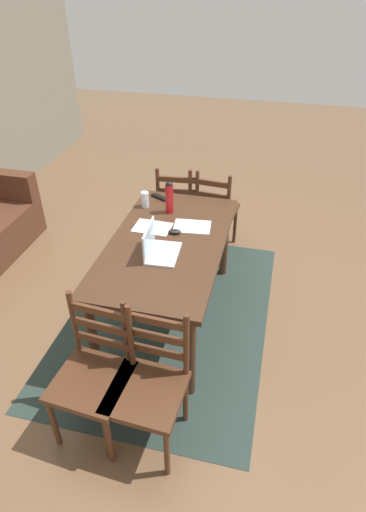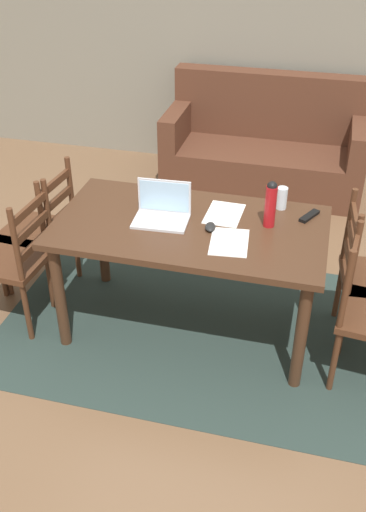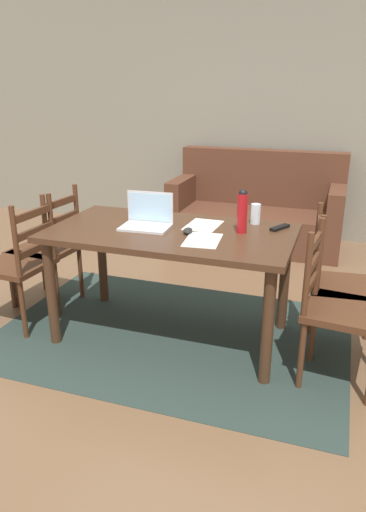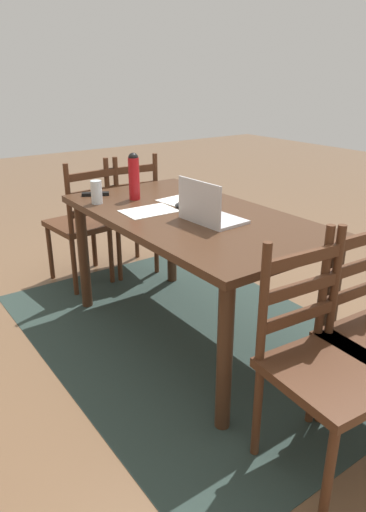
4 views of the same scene
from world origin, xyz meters
TOP-DOWN VIEW (x-y plane):
  - ground_plane at (0.00, 0.00)m, footprint 14.00×14.00m
  - area_rug at (0.00, 0.00)m, footprint 2.42×1.67m
  - wall_back at (0.00, 2.70)m, footprint 8.00×0.12m
  - dining_table at (0.00, 0.00)m, footprint 1.60×0.87m
  - chair_left_near at (-1.09, -0.18)m, footprint 0.46×0.46m
  - chair_left_far at (-1.09, 0.17)m, footprint 0.47×0.47m
  - couch at (0.17, 2.22)m, footprint 1.80×0.80m
  - laptop at (-0.18, 0.03)m, footprint 0.33×0.24m
  - water_bottle at (0.45, 0.10)m, footprint 0.07×0.07m
  - drinking_glass at (0.49, 0.33)m, footprint 0.07×0.07m
  - computer_mouse at (0.13, -0.03)m, footprint 0.07×0.11m
  - tv_remote at (0.67, 0.26)m, footprint 0.12×0.17m
  - paper_stack_left at (0.26, -0.14)m, footprint 0.24×0.32m
  - paper_stack_right at (0.17, 0.17)m, footprint 0.22×0.30m

SIDE VIEW (x-z plane):
  - ground_plane at x=0.00m, z-range 0.00..0.00m
  - area_rug at x=0.00m, z-range 0.00..0.01m
  - couch at x=0.17m, z-range -0.14..0.86m
  - chair_left_near at x=-1.09m, z-range -0.01..0.94m
  - chair_left_far at x=-1.09m, z-range -0.01..0.94m
  - dining_table at x=0.00m, z-range 0.29..1.06m
  - paper_stack_left at x=0.26m, z-range 0.77..0.78m
  - paper_stack_right at x=0.17m, z-range 0.77..0.78m
  - tv_remote at x=0.67m, z-range 0.77..0.79m
  - computer_mouse at x=0.13m, z-range 0.77..0.81m
  - laptop at x=-0.18m, z-range 0.72..0.94m
  - drinking_glass at x=0.49m, z-range 0.77..0.91m
  - water_bottle at x=0.45m, z-range 0.78..1.06m
  - wall_back at x=0.00m, z-range 0.00..2.70m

